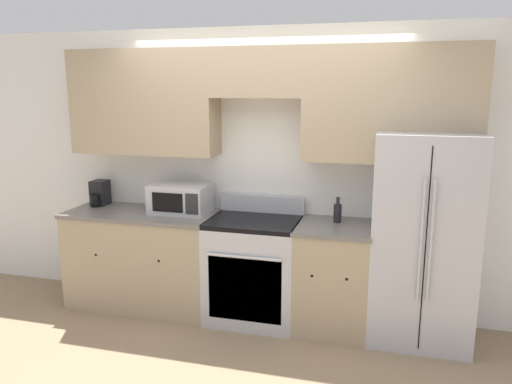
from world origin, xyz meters
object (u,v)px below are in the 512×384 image
at_px(refrigerator, 422,237).
at_px(bottle, 338,212).
at_px(microwave, 180,199).
at_px(oven_range, 254,269).

relative_size(refrigerator, bottle, 7.81).
xyz_separation_m(microwave, bottle, (1.44, 0.03, -0.04)).
xyz_separation_m(refrigerator, microwave, (-2.14, -0.01, 0.20)).
height_order(oven_range, bottle, bottle).
height_order(microwave, bottle, microwave).
xyz_separation_m(refrigerator, bottle, (-0.70, 0.03, 0.15)).
xyz_separation_m(oven_range, refrigerator, (1.42, 0.08, 0.39)).
xyz_separation_m(oven_range, bottle, (0.72, 0.11, 0.55)).
distance_m(refrigerator, microwave, 2.15).
relative_size(oven_range, microwave, 2.06).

